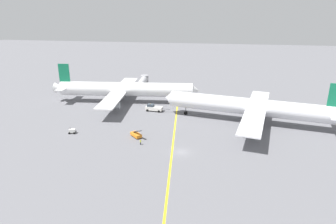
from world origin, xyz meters
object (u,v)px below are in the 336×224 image
Objects in this scene: pushback_tug at (154,108)px; jet_bridge at (143,81)px; ground_crew_ramp_agent_by_cones at (141,142)px; gse_gpu_cart_small at (72,131)px; airliner_at_gate_left at (125,89)px; airliner_being_pushed at (249,107)px; gse_belt_loader_portside at (136,134)px.

jet_bridge is (-13.19, 31.75, 2.56)m from pushback_tug.
gse_gpu_cart_small is at bearing 170.45° from ground_crew_ramp_agent_by_cones.
airliner_at_gate_left is 6.26× the size of pushback_tug.
airliner_being_pushed is at bearing -9.09° from pushback_tug.
gse_belt_loader_portside is (14.96, -33.76, -4.62)m from airliner_at_gate_left.
airliner_being_pushed is at bearing 20.81° from gse_gpu_cart_small.
gse_gpu_cart_small is at bearing -98.42° from airliner_at_gate_left.
pushback_tug is (-34.21, 5.48, -4.24)m from airliner_being_pushed.
gse_belt_loader_portside is (-33.48, -19.34, -4.65)m from airliner_being_pushed.
gse_gpu_cart_small is (-53.59, -20.36, -4.68)m from airliner_being_pushed.
jet_bridge is (-47.40, 37.23, -1.68)m from airliner_being_pushed.
gse_gpu_cart_small reaches higher than ground_crew_ramp_agent_by_cones.
ground_crew_ramp_agent_by_cones is (-30.68, -24.22, -4.66)m from airliner_being_pushed.
ground_crew_ramp_agent_by_cones is at bearing -9.55° from gse_gpu_cart_small.
airliner_being_pushed is 57.52m from gse_gpu_cart_small.
gse_belt_loader_portside reaches higher than ground_crew_ramp_agent_by_cones.
airliner_being_pushed is 60.29m from jet_bridge.
airliner_at_gate_left is 37.21m from gse_belt_loader_portside.
airliner_being_pushed is at bearing -16.59° from airliner_at_gate_left.
ground_crew_ramp_agent_by_cones is at bearing -141.71° from airliner_being_pushed.
jet_bridge is at bearing 112.55° from pushback_tug.
gse_gpu_cart_small is (-19.38, -25.84, -0.44)m from pushback_tug.
gse_belt_loader_portside reaches higher than pushback_tug.
airliner_at_gate_left is at bearing -92.61° from jet_bridge.
gse_belt_loader_portside is 58.33m from jet_bridge.
pushback_tug is (14.23, -8.95, -4.21)m from airliner_at_gate_left.
airliner_being_pushed is (48.44, -14.43, 0.03)m from airliner_at_gate_left.
airliner_at_gate_left reaches higher than ground_crew_ramp_agent_by_cones.
pushback_tug is 0.52× the size of jet_bridge.
pushback_tug is 34.48m from jet_bridge.
ground_crew_ramp_agent_by_cones is (22.91, -3.85, 0.02)m from gse_gpu_cart_small.
pushback_tug is 3.98× the size of gse_gpu_cart_small.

